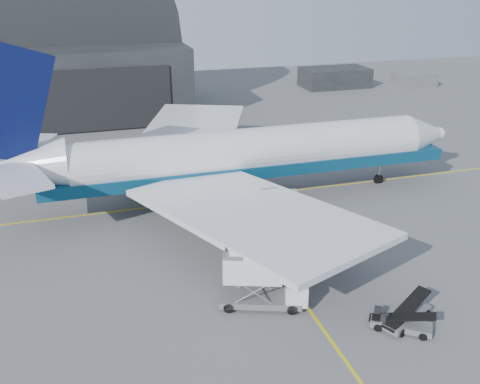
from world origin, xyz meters
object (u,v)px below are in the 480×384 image
object	(u,v)px
airliner	(233,156)
belt_loader_b	(400,323)
catering_truck	(260,279)
pushback_tug	(322,235)
belt_loader_a	(405,316)

from	to	relation	value
airliner	belt_loader_b	distance (m)	26.16
catering_truck	pushback_tug	xyz separation A→B (m)	(8.70, 7.92, -1.56)
pushback_tug	belt_loader_b	size ratio (longest dim) A/B	1.08
airliner	belt_loader_a	distance (m)	25.70
catering_truck	belt_loader_a	bearing A→B (deg)	-9.06
belt_loader_a	belt_loader_b	size ratio (longest dim) A/B	1.14
belt_loader_a	airliner	bearing A→B (deg)	76.86
belt_loader_a	catering_truck	bearing A→B (deg)	125.23
airliner	catering_truck	bearing A→B (deg)	-100.27
airliner	belt_loader_b	xyz separation A→B (m)	(4.91, -25.28, -4.63)
airliner	pushback_tug	xyz separation A→B (m)	(5.14, -11.67, -4.45)
airliner	catering_truck	xyz separation A→B (m)	(-3.55, -19.59, -2.89)
airliner	pushback_tug	world-z (taller)	airliner
catering_truck	pushback_tug	world-z (taller)	catering_truck
catering_truck	pushback_tug	distance (m)	11.87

